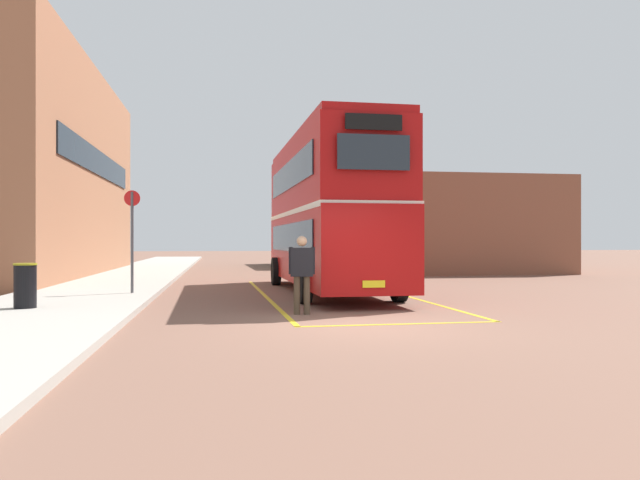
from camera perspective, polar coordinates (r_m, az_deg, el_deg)
The scene contains 10 objects.
ground_plane at distance 25.94m, azimuth -3.06°, elevation -3.59°, with size 135.60×135.60×0.00m, color brown.
sidewalk_left at distance 28.45m, azimuth -16.73°, elevation -3.13°, with size 4.00×57.60×0.14m, color #A39E93.
brick_building_left at distance 30.13m, azimuth -24.99°, elevation 5.63°, with size 5.74×19.07×9.17m.
depot_building_right at distance 35.02m, azimuth 11.68°, elevation 1.18°, with size 8.45×12.24×4.70m.
double_decker_bus at distance 19.24m, azimuth 0.71°, elevation 2.65°, with size 2.95×10.84×4.75m.
single_deck_bus at distance 38.59m, azimuth -1.86°, elevation 0.01°, with size 2.90×9.12×3.02m.
pedestrian_boarding at distance 13.47m, azimuth -1.68°, elevation -2.68°, with size 0.57×0.28×1.71m.
litter_bin at distance 14.96m, azimuth -25.48°, elevation -3.80°, with size 0.49×0.49×0.98m.
bus_stop_sign at distance 18.13m, azimuth -16.89°, elevation 0.74°, with size 0.44×0.08×2.87m.
bay_marking_yellow at distance 17.37m, azimuth 1.88°, elevation -5.35°, with size 4.43×12.88×0.01m.
Camera 1 is at (-2.69, -11.35, 1.62)m, focal length 34.80 mm.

